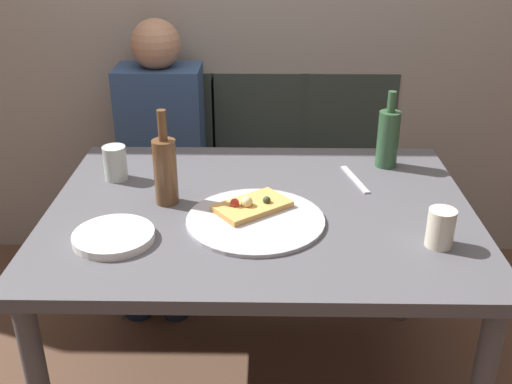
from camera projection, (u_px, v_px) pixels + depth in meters
dining_table at (260, 230)px, 1.90m from camera, size 1.30×0.99×0.75m
pizza_tray at (255, 220)px, 1.78m from camera, size 0.41×0.41×0.01m
pizza_slice_last at (251, 206)px, 1.82m from camera, size 0.25×0.24×0.05m
wine_bottle at (165, 169)px, 1.85m from camera, size 0.07×0.07×0.30m
beer_bottle at (388, 137)px, 2.11m from camera, size 0.08×0.08×0.27m
tumbler_near at (441, 228)px, 1.64m from camera, size 0.08×0.08×0.11m
tumbler_far at (115, 163)px, 2.03m from camera, size 0.08×0.08×0.12m
plate_stack at (114, 236)px, 1.68m from camera, size 0.23×0.23×0.02m
table_knife at (355, 179)px, 2.04m from camera, size 0.07×0.22×0.01m
chair_left at (166, 162)px, 2.78m from camera, size 0.44×0.44×0.90m
chair_middle at (259, 162)px, 2.77m from camera, size 0.44×0.44×0.90m
chair_right at (349, 163)px, 2.77m from camera, size 0.44×0.44×0.90m
guest_in_sweater at (159, 148)px, 2.59m from camera, size 0.36×0.56×1.17m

